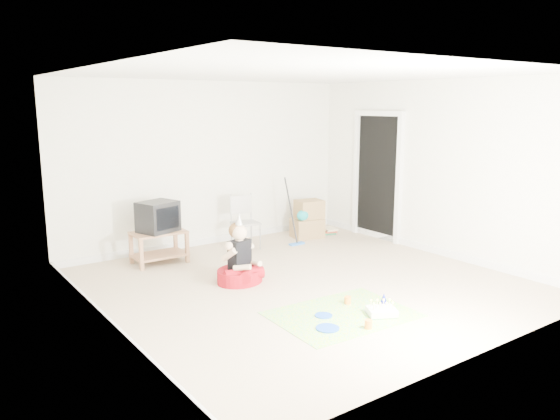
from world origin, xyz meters
TOP-DOWN VIEW (x-y plane):
  - ground at (0.00, 0.00)m, footprint 5.00×5.00m
  - doorway_recess at (2.48, 1.20)m, footprint 0.02×0.90m
  - tv_stand at (-1.14, 1.93)m, footprint 0.75×0.48m
  - crt_tv at (-1.14, 1.93)m, footprint 0.61×0.55m
  - folding_chair at (0.29, 1.87)m, footprint 0.43×0.41m
  - cardboard_boxes at (1.55, 1.89)m, footprint 0.58×0.48m
  - floor_mop at (1.09, 1.60)m, footprint 0.27×0.36m
  - book_pile at (2.02, 1.90)m, footprint 0.32×0.36m
  - seated_woman at (-0.64, 0.53)m, footprint 0.78×0.78m
  - party_mat at (-0.31, -1.06)m, footprint 1.54×1.15m
  - birthday_cake at (0.01, -1.33)m, footprint 0.38×0.35m
  - blue_plate_near at (-0.51, -0.98)m, footprint 0.22×0.22m
  - blue_plate_far at (-0.70, -1.27)m, footprint 0.30×0.30m
  - orange_cup_near at (-0.06, -0.87)m, footprint 0.08×0.08m
  - orange_cup_far at (-0.35, -1.50)m, footprint 0.08×0.08m
  - blue_party_hat at (0.25, -1.14)m, footprint 0.13×0.13m

SIDE VIEW (x-z plane):
  - ground at x=0.00m, z-range 0.00..0.00m
  - party_mat at x=-0.31m, z-range 0.00..0.01m
  - blue_plate_near at x=-0.51m, z-range 0.01..0.02m
  - blue_plate_far at x=-0.70m, z-range 0.01..0.02m
  - birthday_cake at x=0.01m, z-range -0.03..0.11m
  - book_pile at x=2.02m, z-range 0.00..0.10m
  - orange_cup_near at x=-0.06m, z-range 0.01..0.09m
  - orange_cup_far at x=-0.35m, z-range 0.01..0.09m
  - blue_party_hat at x=0.25m, z-range 0.01..0.15m
  - seated_woman at x=-0.64m, z-range -0.25..0.65m
  - floor_mop at x=1.09m, z-range -0.27..0.80m
  - tv_stand at x=-1.14m, z-range 0.04..0.51m
  - cardboard_boxes at x=1.55m, z-range -0.01..0.62m
  - folding_chair at x=0.29m, z-range -0.01..0.84m
  - crt_tv at x=-1.14m, z-range 0.46..0.90m
  - doorway_recess at x=2.48m, z-range 0.00..2.05m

